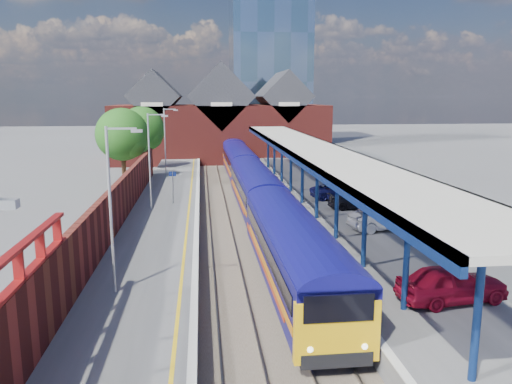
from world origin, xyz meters
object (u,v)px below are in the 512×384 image
at_px(parked_car_blue, 337,191).
at_px(train, 246,171).
at_px(lamp_post_b, 113,200).
at_px(parked_car_red, 452,283).
at_px(parked_car_silver, 384,218).
at_px(lamp_post_c, 151,155).
at_px(lamp_post_d, 166,138).
at_px(platform_sign, 173,182).
at_px(parked_car_dark, 355,201).

bearing_deg(parked_car_blue, train, 34.51).
distance_m(train, parked_car_blue, 10.77).
height_order(train, lamp_post_b, lamp_post_b).
relative_size(parked_car_red, parked_car_silver, 1.01).
xyz_separation_m(lamp_post_c, lamp_post_d, (0.00, 16.00, 0.00)).
bearing_deg(platform_sign, lamp_post_d, 95.56).
bearing_deg(parked_car_silver, platform_sign, 43.62).
xyz_separation_m(lamp_post_c, parked_car_blue, (14.55, 2.33, -3.39)).
height_order(lamp_post_c, parked_car_blue, lamp_post_c).
bearing_deg(parked_car_blue, lamp_post_c, 95.14).
distance_m(platform_sign, parked_car_dark, 13.98).
bearing_deg(lamp_post_b, parked_car_red, -10.36).
height_order(parked_car_red, parked_car_silver, parked_car_red).
bearing_deg(platform_sign, parked_car_red, -59.24).
bearing_deg(train, parked_car_red, -78.97).
bearing_deg(lamp_post_c, train, 53.86).
xyz_separation_m(lamp_post_b, platform_sign, (1.36, 18.00, -2.30)).
bearing_deg(lamp_post_c, lamp_post_b, -90.00).
distance_m(lamp_post_c, parked_car_red, 23.14).
xyz_separation_m(platform_sign, parked_car_dark, (13.50, -3.45, -1.11)).
xyz_separation_m(platform_sign, parked_car_blue, (13.19, 0.33, -1.08)).
distance_m(platform_sign, parked_car_silver, 16.53).
relative_size(parked_car_silver, parked_car_blue, 1.02).
relative_size(lamp_post_b, parked_car_dark, 1.75).
bearing_deg(lamp_post_d, parked_car_silver, -57.76).
bearing_deg(lamp_post_b, parked_car_blue, 51.56).
height_order(platform_sign, parked_car_silver, platform_sign).
relative_size(lamp_post_c, parked_car_red, 1.56).
bearing_deg(parked_car_blue, platform_sign, 87.48).
bearing_deg(parked_car_dark, train, 29.65).
xyz_separation_m(lamp_post_c, platform_sign, (1.36, 2.00, -2.30)).
relative_size(train, lamp_post_c, 9.42).
distance_m(lamp_post_c, platform_sign, 3.34).
height_order(parked_car_red, parked_car_blue, parked_car_red).
relative_size(lamp_post_c, parked_car_dark, 1.75).
xyz_separation_m(lamp_post_b, lamp_post_c, (0.00, 16.00, 0.00)).
distance_m(parked_car_silver, parked_car_dark, 6.07).
height_order(lamp_post_d, parked_car_dark, lamp_post_d).
height_order(lamp_post_b, parked_car_blue, lamp_post_b).
height_order(train, platform_sign, platform_sign).
bearing_deg(parked_car_red, platform_sign, 22.66).
relative_size(lamp_post_b, parked_car_red, 1.56).
bearing_deg(parked_car_red, lamp_post_c, 28.15).
bearing_deg(parked_car_red, parked_car_silver, -14.79).
relative_size(lamp_post_c, lamp_post_d, 1.00).
bearing_deg(parked_car_silver, lamp_post_c, 51.98).
relative_size(lamp_post_d, platform_sign, 2.80).
bearing_deg(lamp_post_b, train, 73.64).
bearing_deg(lamp_post_c, parked_car_silver, -26.88).
xyz_separation_m(lamp_post_b, parked_car_red, (13.55, -2.48, -3.23)).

